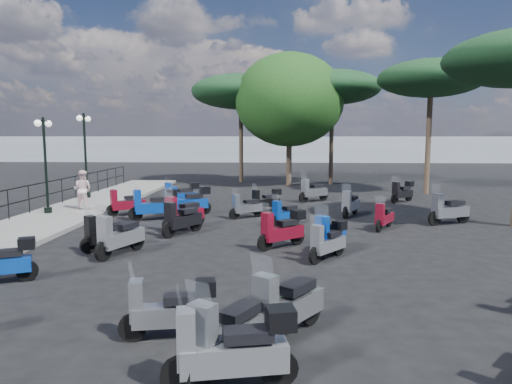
{
  "coord_description": "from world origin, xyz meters",
  "views": [
    {
      "loc": [
        1.89,
        -12.25,
        3.17
      ],
      "look_at": [
        1.12,
        3.53,
        1.2
      ],
      "focal_mm": 32.0,
      "sensor_mm": 36.0,
      "label": 1
    }
  ],
  "objects_px": {
    "scooter_19": "(286,307)",
    "scooter_7": "(228,337)",
    "scooter_14": "(330,236)",
    "scooter_4": "(154,205)",
    "scooter_21": "(328,242)",
    "scooter_29": "(402,192)",
    "scooter_3": "(107,234)",
    "scooter_12": "(232,351)",
    "scooter_15": "(285,214)",
    "scooter_5": "(126,204)",
    "scooter_22": "(350,205)",
    "scooter_9": "(182,220)",
    "broadleaf_tree": "(289,100)",
    "lamp_post_2": "(85,150)",
    "scooter_17": "(246,207)",
    "pine_1": "(431,79)",
    "pedestrian_far": "(83,190)",
    "scooter_10": "(183,214)",
    "scooter_13": "(170,310)",
    "scooter_23": "(313,191)",
    "scooter_27": "(384,217)",
    "pine_2": "(241,92)",
    "scooter_11": "(181,195)",
    "scooter_31": "(189,201)",
    "lamp_post_1": "(45,159)",
    "scooter_28": "(448,211)",
    "scooter_8": "(119,237)",
    "scooter_20": "(282,230)"
  },
  "relations": [
    {
      "from": "scooter_29",
      "to": "broadleaf_tree",
      "type": "relative_size",
      "value": 0.16
    },
    {
      "from": "scooter_4",
      "to": "scooter_15",
      "type": "relative_size",
      "value": 1.48
    },
    {
      "from": "scooter_11",
      "to": "scooter_21",
      "type": "relative_size",
      "value": 1.23
    },
    {
      "from": "scooter_3",
      "to": "scooter_21",
      "type": "distance_m",
      "value": 6.06
    },
    {
      "from": "pedestrian_far",
      "to": "scooter_23",
      "type": "height_order",
      "value": "pedestrian_far"
    },
    {
      "from": "scooter_5",
      "to": "pine_2",
      "type": "bearing_deg",
      "value": -48.72
    },
    {
      "from": "scooter_12",
      "to": "scooter_9",
      "type": "bearing_deg",
      "value": 4.51
    },
    {
      "from": "scooter_22",
      "to": "pine_1",
      "type": "relative_size",
      "value": 0.22
    },
    {
      "from": "lamp_post_2",
      "to": "scooter_31",
      "type": "xyz_separation_m",
      "value": [
        5.78,
        -3.91,
        -1.91
      ]
    },
    {
      "from": "scooter_15",
      "to": "scooter_20",
      "type": "xyz_separation_m",
      "value": [
        -0.13,
        -3.15,
        0.1
      ]
    },
    {
      "from": "scooter_9",
      "to": "scooter_31",
      "type": "xyz_separation_m",
      "value": [
        -0.47,
        3.55,
        0.07
      ]
    },
    {
      "from": "lamp_post_2",
      "to": "scooter_9",
      "type": "relative_size",
      "value": 2.6
    },
    {
      "from": "lamp_post_1",
      "to": "scooter_13",
      "type": "distance_m",
      "value": 12.91
    },
    {
      "from": "scooter_9",
      "to": "scooter_31",
      "type": "distance_m",
      "value": 3.59
    },
    {
      "from": "scooter_11",
      "to": "scooter_15",
      "type": "distance_m",
      "value": 6.14
    },
    {
      "from": "scooter_4",
      "to": "scooter_5",
      "type": "xyz_separation_m",
      "value": [
        -1.38,
        0.94,
        -0.09
      ]
    },
    {
      "from": "scooter_19",
      "to": "broadleaf_tree",
      "type": "height_order",
      "value": "broadleaf_tree"
    },
    {
      "from": "scooter_12",
      "to": "scooter_31",
      "type": "distance_m",
      "value": 12.78
    },
    {
      "from": "scooter_27",
      "to": "scooter_28",
      "type": "distance_m",
      "value": 2.7
    },
    {
      "from": "lamp_post_2",
      "to": "scooter_9",
      "type": "height_order",
      "value": "lamp_post_2"
    },
    {
      "from": "scooter_10",
      "to": "scooter_13",
      "type": "height_order",
      "value": "scooter_10"
    },
    {
      "from": "scooter_21",
      "to": "scooter_29",
      "type": "distance_m",
      "value": 11.3
    },
    {
      "from": "scooter_3",
      "to": "scooter_14",
      "type": "xyz_separation_m",
      "value": [
        6.12,
        -0.18,
        0.04
      ]
    },
    {
      "from": "scooter_14",
      "to": "scooter_4",
      "type": "bearing_deg",
      "value": -9.64
    },
    {
      "from": "scooter_10",
      "to": "scooter_28",
      "type": "xyz_separation_m",
      "value": [
        9.29,
        1.27,
        -0.01
      ]
    },
    {
      "from": "pedestrian_far",
      "to": "scooter_29",
      "type": "distance_m",
      "value": 14.4
    },
    {
      "from": "scooter_27",
      "to": "pine_2",
      "type": "distance_m",
      "value": 17.61
    },
    {
      "from": "scooter_11",
      "to": "scooter_14",
      "type": "relative_size",
      "value": 0.98
    },
    {
      "from": "scooter_21",
      "to": "scooter_29",
      "type": "xyz_separation_m",
      "value": [
        4.62,
        10.31,
        0.02
      ]
    },
    {
      "from": "scooter_20",
      "to": "lamp_post_1",
      "type": "bearing_deg",
      "value": 23.01
    },
    {
      "from": "scooter_19",
      "to": "scooter_7",
      "type": "bearing_deg",
      "value": 88.44
    },
    {
      "from": "scooter_13",
      "to": "scooter_19",
      "type": "distance_m",
      "value": 1.8
    },
    {
      "from": "lamp_post_1",
      "to": "scooter_21",
      "type": "height_order",
      "value": "lamp_post_1"
    },
    {
      "from": "scooter_22",
      "to": "lamp_post_2",
      "type": "bearing_deg",
      "value": 8.03
    },
    {
      "from": "scooter_11",
      "to": "pine_2",
      "type": "xyz_separation_m",
      "value": [
        1.8,
        10.97,
        5.5
      ]
    },
    {
      "from": "scooter_21",
      "to": "scooter_22",
      "type": "height_order",
      "value": "scooter_22"
    },
    {
      "from": "scooter_22",
      "to": "scooter_17",
      "type": "bearing_deg",
      "value": 33.35
    },
    {
      "from": "scooter_12",
      "to": "scooter_20",
      "type": "relative_size",
      "value": 1.23
    },
    {
      "from": "scooter_12",
      "to": "scooter_15",
      "type": "relative_size",
      "value": 1.45
    },
    {
      "from": "pine_2",
      "to": "scooter_9",
      "type": "bearing_deg",
      "value": -91.91
    },
    {
      "from": "lamp_post_2",
      "to": "scooter_19",
      "type": "xyz_separation_m",
      "value": [
        9.46,
        -14.85,
        -1.96
      ]
    },
    {
      "from": "scooter_23",
      "to": "scooter_8",
      "type": "bearing_deg",
      "value": 113.68
    },
    {
      "from": "scooter_23",
      "to": "scooter_27",
      "type": "distance_m",
      "value": 6.77
    },
    {
      "from": "scooter_5",
      "to": "scooter_22",
      "type": "distance_m",
      "value": 8.86
    },
    {
      "from": "scooter_22",
      "to": "pine_1",
      "type": "height_order",
      "value": "pine_1"
    },
    {
      "from": "scooter_7",
      "to": "scooter_28",
      "type": "relative_size",
      "value": 0.93
    },
    {
      "from": "scooter_4",
      "to": "scooter_12",
      "type": "bearing_deg",
      "value": 175.28
    },
    {
      "from": "scooter_3",
      "to": "scooter_21",
      "type": "bearing_deg",
      "value": -146.65
    },
    {
      "from": "scooter_31",
      "to": "scooter_3",
      "type": "bearing_deg",
      "value": 143.46
    },
    {
      "from": "scooter_14",
      "to": "scooter_28",
      "type": "xyz_separation_m",
      "value": [
        4.7,
        4.36,
        0.01
      ]
    }
  ]
}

